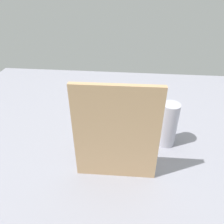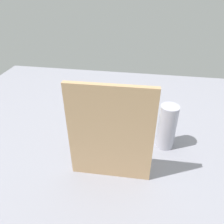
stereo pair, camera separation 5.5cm
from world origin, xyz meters
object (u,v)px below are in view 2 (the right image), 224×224
banana_bunch (113,115)px  thermos_tumbler (167,127)px  orange_front_left (109,106)px  orange_center (122,115)px  cutting_board (110,135)px  orange_front_right (107,120)px  fruit_bowl (112,123)px

banana_bunch → thermos_tumbler: bearing=164.8°
orange_front_left → orange_center: bearing=136.9°
orange_front_left → cutting_board: bearing=100.7°
orange_front_right → banana_bunch: 3.87cm
orange_front_left → orange_front_right: same height
orange_front_right → orange_center: (-6.06, -5.23, 0.00)cm
fruit_bowl → cutting_board: 32.84cm
orange_front_right → cutting_board: (-5.33, 22.51, 9.84)cm
orange_center → banana_bunch: (3.91, 2.07, 0.60)cm
orange_center → banana_bunch: 4.46cm
cutting_board → orange_center: bearing=-92.6°
banana_bunch → cutting_board: size_ratio=0.51×
fruit_bowl → orange_front_left: 8.73cm
orange_front_left → orange_front_right: size_ratio=1.00×
orange_front_right → cutting_board: cutting_board is taller
orange_front_right → orange_center: same height
fruit_bowl → thermos_tumbler: size_ratio=1.22×
thermos_tumbler → banana_bunch: bearing=-15.2°
orange_front_right → banana_bunch: bearing=-124.2°
orange_front_left → orange_center: same height
fruit_bowl → orange_center: bearing=170.8°
orange_front_right → cutting_board: size_ratio=0.20×
orange_front_right → orange_front_left: bearing=-84.3°
orange_front_left → orange_front_right: bearing=95.7°
fruit_bowl → thermos_tumbler: 26.83cm
banana_bunch → thermos_tumbler: (-23.13, 6.30, 0.94)cm
fruit_bowl → banana_bunch: size_ratio=1.28×
cutting_board → fruit_bowl: bearing=-82.8°
orange_center → cutting_board: bearing=88.5°
orange_front_left → cutting_board: size_ratio=0.20×
fruit_bowl → cutting_board: cutting_board is taller
fruit_bowl → orange_front_right: (1.18, 6.02, 5.88)cm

